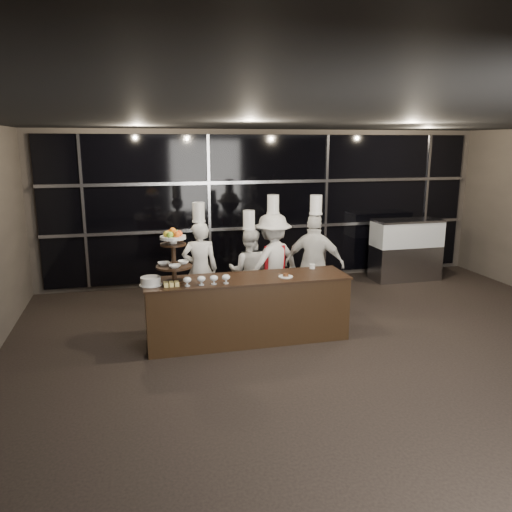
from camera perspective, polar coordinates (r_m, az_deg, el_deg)
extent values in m
plane|color=black|center=(5.96, 14.72, -15.04)|extent=(10.00, 10.00, 0.00)
plane|color=black|center=(5.30, 16.61, 15.06)|extent=(10.00, 10.00, 0.00)
plane|color=#473F38|center=(10.02, 1.39, 5.67)|extent=(9.00, 0.00, 9.00)
cube|color=black|center=(9.96, 1.48, 5.63)|extent=(8.60, 0.04, 2.80)
cube|color=#A5A5AA|center=(9.97, 1.54, 3.32)|extent=(8.60, 0.06, 0.06)
cube|color=#A5A5AA|center=(9.86, 1.58, 8.48)|extent=(8.60, 0.06, 0.06)
cube|color=#A5A5AA|center=(9.60, -19.09, 4.67)|extent=(0.05, 0.05, 2.80)
cube|color=#A5A5AA|center=(9.68, -5.36, 5.37)|extent=(0.05, 0.05, 2.80)
cube|color=#A5A5AA|center=(10.32, 7.99, 5.76)|extent=(0.05, 0.05, 2.80)
cube|color=#A5A5AA|center=(11.38, 18.85, 5.85)|extent=(0.05, 0.05, 2.80)
cube|color=black|center=(7.06, -0.99, -6.17)|extent=(2.80, 0.70, 0.90)
cube|color=black|center=(6.92, -1.00, -2.60)|extent=(2.84, 0.74, 0.03)
cylinder|color=black|center=(6.77, -9.29, -2.87)|extent=(0.24, 0.24, 0.03)
cylinder|color=black|center=(6.68, -9.39, -0.11)|extent=(0.06, 0.06, 0.70)
cylinder|color=black|center=(6.71, -9.35, -1.19)|extent=(0.48, 0.48, 0.02)
cylinder|color=black|center=(6.65, -9.44, 1.32)|extent=(0.34, 0.34, 0.02)
cylinder|color=white|center=(6.64, -9.46, 1.68)|extent=(0.10, 0.10, 0.06)
cylinder|color=white|center=(6.63, -9.47, 2.10)|extent=(0.34, 0.34, 0.04)
sphere|color=#EF4C14|center=(6.63, -8.80, 2.54)|extent=(0.09, 0.09, 0.09)
sphere|color=#78A42A|center=(6.69, -9.20, 2.62)|extent=(0.09, 0.09, 0.09)
sphere|color=#E65C13|center=(6.69, -9.88, 2.59)|extent=(0.09, 0.09, 0.09)
sphere|color=yellow|center=(6.62, -10.18, 2.47)|extent=(0.09, 0.09, 0.09)
sphere|color=#8FC332|center=(6.55, -9.78, 2.38)|extent=(0.09, 0.09, 0.09)
sphere|color=orange|center=(6.56, -9.09, 2.42)|extent=(0.09, 0.09, 0.09)
sphere|color=orange|center=(6.61, -9.50, 2.85)|extent=(0.09, 0.09, 0.09)
imported|color=white|center=(6.76, -10.50, -0.86)|extent=(0.16, 0.16, 0.04)
imported|color=white|center=(6.77, -8.31, -0.72)|extent=(0.15, 0.15, 0.05)
imported|color=white|center=(6.59, -9.27, -1.16)|extent=(0.16, 0.16, 0.04)
cylinder|color=silver|center=(6.57, -7.86, -3.38)|extent=(0.07, 0.07, 0.01)
cylinder|color=silver|center=(6.56, -7.87, -3.12)|extent=(0.02, 0.02, 0.05)
ellipsoid|color=silver|center=(6.55, -7.88, -2.72)|extent=(0.11, 0.11, 0.08)
ellipsoid|color=#09C61F|center=(6.55, -7.88, -2.68)|extent=(0.08, 0.08, 0.05)
cylinder|color=silver|center=(6.59, -6.26, -3.28)|extent=(0.07, 0.07, 0.01)
cylinder|color=silver|center=(6.58, -6.26, -3.02)|extent=(0.02, 0.02, 0.05)
ellipsoid|color=silver|center=(6.57, -6.27, -2.62)|extent=(0.11, 0.11, 0.08)
ellipsoid|color=red|center=(6.57, -6.27, -2.58)|extent=(0.08, 0.08, 0.05)
cylinder|color=silver|center=(6.61, -4.84, -3.19)|extent=(0.07, 0.07, 0.01)
cylinder|color=silver|center=(6.61, -4.84, -2.94)|extent=(0.02, 0.02, 0.05)
ellipsoid|color=silver|center=(6.59, -4.85, -2.53)|extent=(0.11, 0.11, 0.08)
ellipsoid|color=beige|center=(6.59, -4.85, -2.49)|extent=(0.08, 0.08, 0.05)
cylinder|color=silver|center=(6.64, -3.45, -3.10)|extent=(0.07, 0.07, 0.01)
cylinder|color=silver|center=(6.63, -3.45, -2.85)|extent=(0.02, 0.02, 0.05)
ellipsoid|color=silver|center=(6.62, -3.45, -2.45)|extent=(0.11, 0.11, 0.08)
ellipsoid|color=#491C14|center=(6.62, -3.46, -2.41)|extent=(0.08, 0.08, 0.05)
cylinder|color=white|center=(6.70, -11.94, -3.22)|extent=(0.30, 0.30, 0.01)
cylinder|color=white|center=(6.69, -11.96, -2.77)|extent=(0.26, 0.26, 0.10)
cube|color=#F5DE77|center=(6.56, -10.23, -3.29)|extent=(0.05, 0.06, 0.05)
cube|color=#F5DE77|center=(6.57, -9.62, -3.26)|extent=(0.05, 0.06, 0.05)
cube|color=#F5DE77|center=(6.57, -9.02, -3.22)|extent=(0.05, 0.06, 0.05)
cube|color=#F5DE77|center=(6.63, -10.28, -3.13)|extent=(0.05, 0.06, 0.05)
cube|color=#F5DE77|center=(6.63, -9.67, -3.09)|extent=(0.05, 0.06, 0.05)
cube|color=#F5DE77|center=(6.64, -9.07, -3.06)|extent=(0.05, 0.06, 0.05)
cylinder|color=white|center=(6.96, 3.41, -2.36)|extent=(0.20, 0.20, 0.01)
cylinder|color=#4C2814|center=(6.95, 3.42, -2.16)|extent=(0.08, 0.08, 0.04)
cylinder|color=white|center=(7.44, 6.45, -1.19)|extent=(0.08, 0.08, 0.07)
cube|color=#A5A5AA|center=(10.66, 16.65, -0.72)|extent=(1.37, 0.59, 0.70)
cube|color=silver|center=(10.54, 16.86, 2.45)|extent=(1.37, 0.59, 0.50)
cube|color=#FFC67F|center=(10.54, 16.86, 2.45)|extent=(1.27, 0.49, 0.40)
cube|color=#A5A5AA|center=(10.49, 16.96, 3.90)|extent=(1.38, 0.60, 0.04)
imported|color=white|center=(7.99, -6.41, -1.54)|extent=(0.59, 0.42, 1.55)
cylinder|color=white|center=(7.82, -6.58, 5.03)|extent=(0.19, 0.19, 0.30)
cylinder|color=white|center=(7.84, -6.55, 3.98)|extent=(0.21, 0.21, 0.03)
imported|color=white|center=(8.14, -0.80, -1.74)|extent=(0.82, 0.72, 1.40)
cylinder|color=white|center=(7.97, -0.82, 4.18)|extent=(0.19, 0.19, 0.30)
cylinder|color=white|center=(8.00, -0.81, 3.15)|extent=(0.21, 0.21, 0.03)
imported|color=white|center=(8.22, 1.92, -0.75)|extent=(1.21, 0.97, 1.63)
cylinder|color=white|center=(8.05, 1.97, 5.96)|extent=(0.19, 0.19, 0.30)
cylinder|color=white|center=(8.07, 1.96, 4.94)|extent=(0.21, 0.21, 0.03)
cube|color=#A00C12|center=(8.11, 2.15, -0.94)|extent=(0.34, 0.03, 0.61)
imported|color=white|center=(8.13, 6.69, -0.94)|extent=(1.04, 0.82, 1.65)
cylinder|color=white|center=(7.96, 6.87, 5.88)|extent=(0.19, 0.19, 0.30)
cylinder|color=white|center=(7.98, 6.84, 4.85)|extent=(0.21, 0.21, 0.03)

